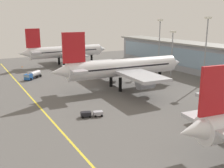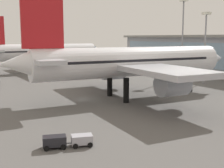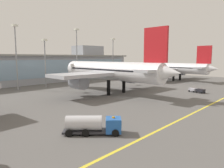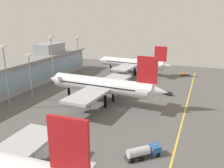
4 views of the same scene
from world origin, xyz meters
The scene contains 12 objects.
ground_plane centered at (0.00, 0.00, 0.00)m, with size 180.00×180.00×0.00m, color #5B5956.
taxiway_centreline_stripe centered at (0.00, -22.00, 0.01)m, with size 144.00×0.50×0.01m, color yellow.
terminal_building centered at (1.71, 53.39, 7.05)m, with size 118.76×14.00×18.30m.
airliner_near_right centered at (3.25, 9.18, 7.30)m, with size 41.75×50.85×19.94m.
airliner_far_right centered at (55.11, 12.52, 6.27)m, with size 39.28×46.77×17.16m.
fuel_tanker_truck centered at (-27.17, -15.36, 1.51)m, with size 7.95×8.26×2.90m.
baggage_tug_near centered at (23.24, -12.41, 0.79)m, with size 3.16×5.80×1.40m.
service_truck_far centered at (62.20, -16.72, 0.79)m, with size 4.26×5.57×1.40m.
apron_light_mast_west centered at (-14.31, 39.14, 15.38)m, with size 1.80×1.80×23.49m.
apron_light_mast_centre centered at (38.96, 39.67, 14.59)m, with size 1.80×1.80×22.06m.
apron_light_mast_east centered at (-3.74, 37.44, 12.82)m, with size 1.80×1.80×18.94m.
apron_light_mast_far_east centered at (12.96, 38.45, 15.98)m, with size 1.80×1.80×24.57m.
Camera 4 is at (-78.11, -26.97, 33.65)m, focal length 38.40 mm.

